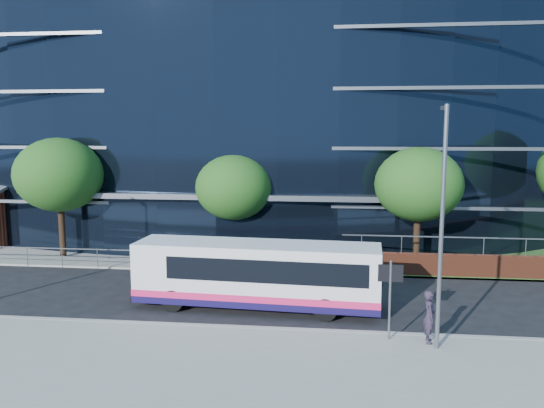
# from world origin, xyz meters

# --- Properties ---
(ground) EXTENTS (200.00, 200.00, 0.00)m
(ground) POSITION_xyz_m (0.00, 0.00, 0.00)
(ground) COLOR black
(ground) RESTS_ON ground
(pavement_near) EXTENTS (80.00, 8.00, 0.15)m
(pavement_near) POSITION_xyz_m (0.00, -5.00, 0.07)
(pavement_near) COLOR gray
(pavement_near) RESTS_ON ground
(kerb) EXTENTS (80.00, 0.25, 0.16)m
(kerb) POSITION_xyz_m (0.00, -1.00, 0.08)
(kerb) COLOR gray
(kerb) RESTS_ON ground
(yellow_line_outer) EXTENTS (80.00, 0.08, 0.01)m
(yellow_line_outer) POSITION_xyz_m (0.00, -0.80, 0.01)
(yellow_line_outer) COLOR gold
(yellow_line_outer) RESTS_ON ground
(yellow_line_inner) EXTENTS (80.00, 0.08, 0.01)m
(yellow_line_inner) POSITION_xyz_m (0.00, -0.65, 0.01)
(yellow_line_inner) COLOR gold
(yellow_line_inner) RESTS_ON ground
(far_forecourt) EXTENTS (50.00, 8.00, 0.10)m
(far_forecourt) POSITION_xyz_m (-6.00, 11.00, 0.05)
(far_forecourt) COLOR gray
(far_forecourt) RESTS_ON ground
(glass_office) EXTENTS (44.00, 23.10, 16.00)m
(glass_office) POSITION_xyz_m (-4.00, 20.85, 8.00)
(glass_office) COLOR black
(glass_office) RESTS_ON ground
(guard_railings) EXTENTS (24.00, 0.05, 1.10)m
(guard_railings) POSITION_xyz_m (-8.00, 7.00, 0.82)
(guard_railings) COLOR slate
(guard_railings) RESTS_ON ground
(street_sign) EXTENTS (0.85, 0.09, 2.80)m
(street_sign) POSITION_xyz_m (4.50, -1.59, 2.15)
(street_sign) COLOR slate
(street_sign) RESTS_ON pavement_near
(tree_far_a) EXTENTS (4.95, 4.95, 6.98)m
(tree_far_a) POSITION_xyz_m (-13.00, 9.00, 4.86)
(tree_far_a) COLOR black
(tree_far_a) RESTS_ON ground
(tree_far_b) EXTENTS (4.29, 4.29, 6.05)m
(tree_far_b) POSITION_xyz_m (-3.00, 9.50, 4.21)
(tree_far_b) COLOR black
(tree_far_b) RESTS_ON ground
(tree_far_c) EXTENTS (4.62, 4.62, 6.51)m
(tree_far_c) POSITION_xyz_m (7.00, 9.00, 4.54)
(tree_far_c) COLOR black
(tree_far_c) RESTS_ON ground
(tree_dist_e) EXTENTS (4.62, 4.62, 6.51)m
(tree_dist_e) POSITION_xyz_m (24.00, 40.00, 4.54)
(tree_dist_e) COLOR black
(tree_dist_e) RESTS_ON ground
(streetlight_east) EXTENTS (0.15, 0.77, 8.00)m
(streetlight_east) POSITION_xyz_m (6.00, -2.17, 4.44)
(streetlight_east) COLOR slate
(streetlight_east) RESTS_ON pavement_near
(city_bus) EXTENTS (10.28, 2.99, 2.74)m
(city_bus) POSITION_xyz_m (-0.49, 1.57, 1.46)
(city_bus) COLOR silver
(city_bus) RESTS_ON ground
(pedestrian) EXTENTS (0.45, 0.67, 1.81)m
(pedestrian) POSITION_xyz_m (5.83, -1.70, 1.06)
(pedestrian) COLOR #282030
(pedestrian) RESTS_ON pavement_near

